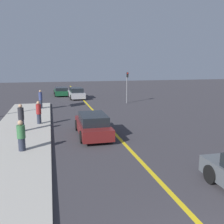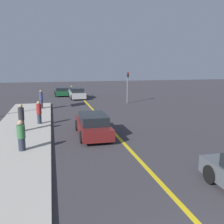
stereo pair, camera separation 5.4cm
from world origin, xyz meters
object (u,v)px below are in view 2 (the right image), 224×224
(pedestrian_far_standing, at_px, (39,112))
(traffic_light, at_px, (128,84))
(pedestrian_mid_group, at_px, (21,118))
(car_far_distant, at_px, (77,93))
(car_parked_left_lot, at_px, (62,91))
(pedestrian_by_sign, at_px, (41,99))
(pedestrian_near_curb, at_px, (21,136))
(car_ahead_center, at_px, (93,125))

(pedestrian_far_standing, bearing_deg, traffic_light, 42.53)
(pedestrian_far_standing, xyz_separation_m, traffic_light, (9.25, 8.49, 1.19))
(pedestrian_far_standing, relative_size, traffic_light, 0.47)
(pedestrian_mid_group, bearing_deg, car_far_distant, 72.10)
(car_parked_left_lot, xyz_separation_m, pedestrian_by_sign, (-2.44, -10.92, 0.47))
(car_far_distant, xyz_separation_m, pedestrian_by_sign, (-4.19, -7.24, 0.37))
(car_far_distant, distance_m, pedestrian_near_curb, 20.16)
(pedestrian_by_sign, xyz_separation_m, traffic_light, (9.33, 1.82, 1.13))
(pedestrian_mid_group, height_order, pedestrian_far_standing, pedestrian_mid_group)
(pedestrian_near_curb, height_order, pedestrian_far_standing, pedestrian_far_standing)
(car_far_distant, bearing_deg, pedestrian_by_sign, -121.68)
(car_parked_left_lot, relative_size, pedestrian_mid_group, 2.63)
(pedestrian_mid_group, bearing_deg, pedestrian_by_sign, 83.90)
(pedestrian_near_curb, xyz_separation_m, pedestrian_far_standing, (0.61, 5.69, 0.06))
(pedestrian_mid_group, xyz_separation_m, pedestrian_far_standing, (1.00, 1.89, -0.07))
(car_far_distant, relative_size, pedestrian_far_standing, 2.84)
(car_parked_left_lot, bearing_deg, car_far_distant, -65.79)
(pedestrian_near_curb, bearing_deg, pedestrian_far_standing, 83.85)
(traffic_light, bearing_deg, pedestrian_near_curb, -124.84)
(traffic_light, bearing_deg, car_parked_left_lot, 127.14)
(car_far_distant, xyz_separation_m, pedestrian_mid_group, (-5.10, -15.80, 0.37))
(pedestrian_mid_group, distance_m, pedestrian_by_sign, 8.61)
(traffic_light, bearing_deg, car_far_distant, 133.49)
(pedestrian_by_sign, bearing_deg, pedestrian_far_standing, -89.30)
(pedestrian_near_curb, distance_m, pedestrian_by_sign, 12.37)
(car_ahead_center, distance_m, traffic_light, 13.37)
(car_parked_left_lot, bearing_deg, traffic_light, -54.08)
(pedestrian_mid_group, bearing_deg, car_parked_left_lot, 80.24)
(car_ahead_center, bearing_deg, car_parked_left_lot, 93.17)
(car_ahead_center, relative_size, pedestrian_near_curb, 2.93)
(car_far_distant, height_order, pedestrian_near_curb, pedestrian_near_curb)
(pedestrian_near_curb, relative_size, pedestrian_far_standing, 0.94)
(pedestrian_near_curb, distance_m, pedestrian_mid_group, 3.82)
(car_parked_left_lot, bearing_deg, pedestrian_near_curb, -98.49)
(car_far_distant, height_order, pedestrian_far_standing, pedestrian_far_standing)
(car_ahead_center, bearing_deg, pedestrian_by_sign, 109.25)
(pedestrian_near_curb, xyz_separation_m, pedestrian_mid_group, (-0.38, 3.80, 0.12))
(pedestrian_by_sign, bearing_deg, car_far_distant, 59.94)
(pedestrian_near_curb, distance_m, pedestrian_far_standing, 5.72)
(car_ahead_center, height_order, pedestrian_near_curb, pedestrian_near_curb)
(car_far_distant, height_order, pedestrian_mid_group, pedestrian_mid_group)
(car_far_distant, xyz_separation_m, traffic_light, (5.15, -5.42, 1.50))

